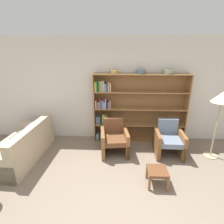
{
  "coord_description": "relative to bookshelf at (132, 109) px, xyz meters",
  "views": [
    {
      "loc": [
        -0.02,
        -2.03,
        2.39
      ],
      "look_at": [
        -0.2,
        2.05,
        0.95
      ],
      "focal_mm": 28.0,
      "sensor_mm": 36.0,
      "label": 1
    }
  ],
  "objects": [
    {
      "name": "footstool",
      "position": [
        0.39,
        -1.75,
        -0.65
      ],
      "size": [
        0.36,
        0.36,
        0.32
      ],
      "color": "brown",
      "rests_on": "ground"
    },
    {
      "name": "floor_lamp",
      "position": [
        1.87,
        -0.74,
        0.46
      ],
      "size": [
        0.45,
        0.45,
        1.58
      ],
      "color": "tan",
      "rests_on": "ground"
    },
    {
      "name": "bookshelf",
      "position": [
        0.0,
        0.0,
        0.0
      ],
      "size": [
        2.44,
        0.3,
        1.85
      ],
      "color": "olive",
      "rests_on": "ground"
    },
    {
      "name": "armchair_cushioned",
      "position": [
        0.87,
        -0.66,
        -0.55
      ],
      "size": [
        0.66,
        0.7,
        0.82
      ],
      "rotation": [
        0.0,
        0.0,
        3.11
      ],
      "color": "brown",
      "rests_on": "ground"
    },
    {
      "name": "wall_back",
      "position": [
        -0.31,
        0.16,
        0.46
      ],
      "size": [
        12.0,
        0.06,
        2.75
      ],
      "color": "silver",
      "rests_on": "ground"
    },
    {
      "name": "bowl_slate",
      "position": [
        0.86,
        -0.03,
        0.99
      ],
      "size": [
        0.25,
        0.25,
        0.1
      ],
      "color": "gray",
      "rests_on": "bookshelf"
    },
    {
      "name": "armchair_leather",
      "position": [
        -0.44,
        -0.66,
        -0.55
      ],
      "size": [
        0.72,
        0.75,
        0.82
      ],
      "rotation": [
        0.0,
        0.0,
        3.26
      ],
      "color": "brown",
      "rests_on": "ground"
    },
    {
      "name": "couch",
      "position": [
        -2.56,
        -1.03,
        -0.63
      ],
      "size": [
        0.96,
        1.79,
        0.82
      ],
      "rotation": [
        0.0,
        0.0,
        1.53
      ],
      "color": "tan",
      "rests_on": "ground"
    },
    {
      "name": "bowl_cream",
      "position": [
        0.19,
        -0.03,
        1.0
      ],
      "size": [
        0.23,
        0.23,
        0.11
      ],
      "color": "slate",
      "rests_on": "bookshelf"
    },
    {
      "name": "ground_plane",
      "position": [
        -0.31,
        -2.42,
        -0.92
      ],
      "size": [
        24.0,
        24.0,
        0.0
      ],
      "primitive_type": "plane",
      "color": "#7A6B5B"
    },
    {
      "name": "bowl_olive",
      "position": [
        -0.47,
        -0.03,
        0.98
      ],
      "size": [
        0.21,
        0.21,
        0.08
      ],
      "color": "tan",
      "rests_on": "bookshelf"
    }
  ]
}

